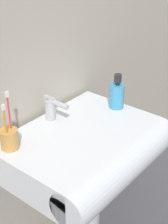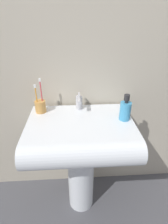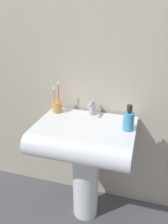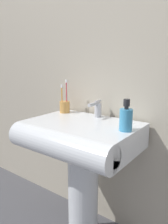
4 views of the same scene
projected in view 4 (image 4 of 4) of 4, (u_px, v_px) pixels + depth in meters
wall_back at (107, 43)px, 1.34m from camera, size 5.00×0.05×2.40m
sink_pedestal at (83, 193)px, 1.34m from camera, size 0.18×0.18×0.61m
sink_basin at (77, 136)px, 1.21m from camera, size 0.63×0.48×0.14m
faucet at (97, 108)px, 1.34m from camera, size 0.04×0.12×0.10m
toothbrush_cup at (65, 106)px, 1.47m from camera, size 0.07×0.07×0.22m
soap_bottle at (126, 119)px, 1.07m from camera, size 0.06×0.06×0.16m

